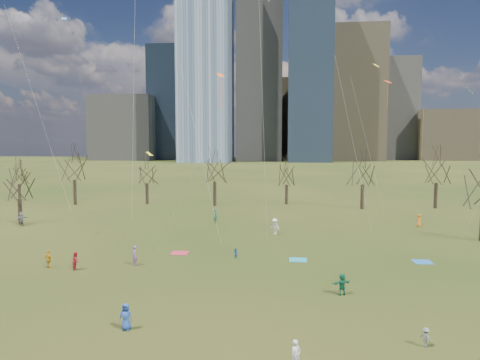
# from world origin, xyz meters

# --- Properties ---
(ground) EXTENTS (500.00, 500.00, 0.00)m
(ground) POSITION_xyz_m (0.00, 0.00, 0.00)
(ground) COLOR black
(ground) RESTS_ON ground
(downtown_skyline) EXTENTS (212.50, 78.00, 118.00)m
(downtown_skyline) POSITION_xyz_m (-2.43, 210.64, 39.01)
(downtown_skyline) COLOR slate
(downtown_skyline) RESTS_ON ground
(bare_tree_row) EXTENTS (113.04, 29.80, 9.50)m
(bare_tree_row) POSITION_xyz_m (-0.09, 37.22, 6.12)
(bare_tree_row) COLOR black
(bare_tree_row) RESTS_ON ground
(blanket_teal) EXTENTS (1.60, 1.50, 0.03)m
(blanket_teal) POSITION_xyz_m (5.71, 8.37, 0.01)
(blanket_teal) COLOR teal
(blanket_teal) RESTS_ON ground
(blanket_navy) EXTENTS (1.60, 1.50, 0.03)m
(blanket_navy) POSITION_xyz_m (16.89, 8.82, 0.01)
(blanket_navy) COLOR #225AA2
(blanket_navy) RESTS_ON ground
(blanket_crimson) EXTENTS (1.60, 1.50, 0.03)m
(blanket_crimson) POSITION_xyz_m (-5.69, 9.70, 0.01)
(blanket_crimson) COLOR #BC2540
(blanket_crimson) RESTS_ON ground
(person_0) EXTENTS (0.78, 0.52, 1.58)m
(person_0) POSITION_xyz_m (-4.74, -7.27, 0.79)
(person_0) COLOR #214392
(person_0) RESTS_ON ground
(person_1) EXTENTS (0.66, 0.63, 1.52)m
(person_1) POSITION_xyz_m (4.90, -10.75, 0.76)
(person_1) COLOR silver
(person_1) RESTS_ON ground
(person_2) EXTENTS (0.61, 0.77, 1.54)m
(person_2) POSITION_xyz_m (-13.14, 3.53, 0.77)
(person_2) COLOR #AE1829
(person_2) RESTS_ON ground
(person_3) EXTENTS (0.75, 0.76, 1.05)m
(person_3) POSITION_xyz_m (11.85, -7.68, 0.52)
(person_3) COLOR slate
(person_3) RESTS_ON ground
(person_4) EXTENTS (0.97, 0.70, 1.54)m
(person_4) POSITION_xyz_m (-15.71, 3.74, 0.77)
(person_4) COLOR orange
(person_4) RESTS_ON ground
(person_5) EXTENTS (1.51, 1.01, 1.56)m
(person_5) POSITION_xyz_m (8.49, -0.30, 0.78)
(person_5) COLOR #166644
(person_5) RESTS_ON ground
(person_7) EXTENTS (0.51, 0.70, 1.74)m
(person_7) POSITION_xyz_m (-8.67, 5.28, 0.87)
(person_7) COLOR #874F9E
(person_7) RESTS_ON ground
(person_8) EXTENTS (0.60, 0.59, 0.97)m
(person_8) POSITION_xyz_m (-0.05, 8.26, 0.49)
(person_8) COLOR #255EA1
(person_8) RESTS_ON ground
(person_9) EXTENTS (1.40, 1.24, 1.88)m
(person_9) POSITION_xyz_m (3.40, 18.97, 0.94)
(person_9) COLOR silver
(person_9) RESTS_ON ground
(person_11) EXTENTS (1.09, 1.75, 1.80)m
(person_11) POSITION_xyz_m (-29.16, 20.90, 0.90)
(person_11) COLOR slate
(person_11) RESTS_ON ground
(person_12) EXTENTS (0.76, 0.93, 1.64)m
(person_12) POSITION_xyz_m (21.61, 25.28, 0.82)
(person_12) COLOR orange
(person_12) RESTS_ON ground
(person_13) EXTENTS (0.70, 0.81, 1.88)m
(person_13) POSITION_xyz_m (-4.54, 25.05, 0.94)
(person_13) COLOR #16654C
(person_13) RESTS_ON ground
(kites_airborne) EXTENTS (64.95, 40.25, 28.75)m
(kites_airborne) POSITION_xyz_m (5.37, 11.74, 12.92)
(kites_airborne) COLOR #FF5815
(kites_airborne) RESTS_ON ground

